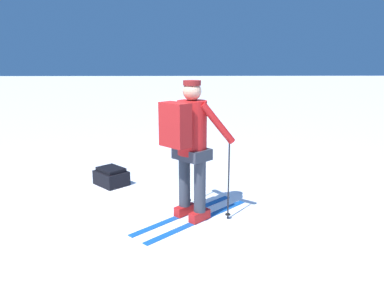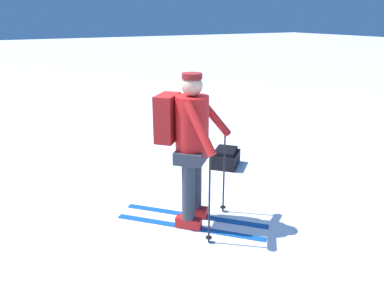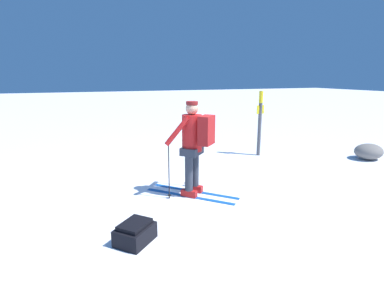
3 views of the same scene
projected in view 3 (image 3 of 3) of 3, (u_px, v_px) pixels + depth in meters
ground_plane at (220, 197)px, 5.62m from camera, size 80.00×80.00×0.00m
skier at (194, 141)px, 5.51m from camera, size 1.51×1.54×1.78m
dropped_backpack at (135, 233)px, 4.08m from camera, size 0.64×0.64×0.29m
trail_marker at (260, 118)px, 8.36m from camera, size 0.24×0.11×1.82m
rock_boulder at (369, 152)px, 8.13m from camera, size 0.78×0.66×0.43m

